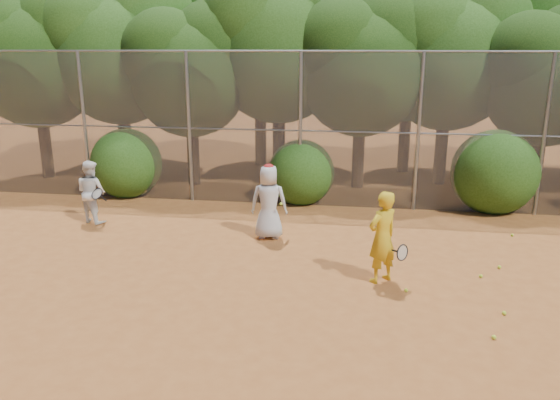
# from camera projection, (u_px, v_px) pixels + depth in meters

# --- Properties ---
(ground) EXTENTS (80.00, 80.00, 0.00)m
(ground) POSITION_uv_depth(u_px,v_px,m) (317.00, 309.00, 8.87)
(ground) COLOR #935021
(ground) RESTS_ON ground
(fence_back) EXTENTS (20.05, 0.09, 4.03)m
(fence_back) POSITION_uv_depth(u_px,v_px,m) (334.00, 129.00, 14.04)
(fence_back) COLOR gray
(fence_back) RESTS_ON ground
(tree_0) EXTENTS (4.38, 3.81, 6.00)m
(tree_0) POSITION_uv_depth(u_px,v_px,m) (37.00, 53.00, 16.82)
(tree_0) COLOR black
(tree_0) RESTS_ON ground
(tree_1) EXTENTS (4.64, 4.03, 6.35)m
(tree_1) POSITION_uv_depth(u_px,v_px,m) (120.00, 45.00, 16.87)
(tree_1) COLOR black
(tree_1) RESTS_ON ground
(tree_2) EXTENTS (3.99, 3.47, 5.47)m
(tree_2) POSITION_uv_depth(u_px,v_px,m) (191.00, 65.00, 16.00)
(tree_2) COLOR black
(tree_2) RESTS_ON ground
(tree_3) EXTENTS (4.89, 4.26, 6.70)m
(tree_3) POSITION_uv_depth(u_px,v_px,m) (281.00, 37.00, 16.37)
(tree_3) COLOR black
(tree_3) RESTS_ON ground
(tree_4) EXTENTS (4.19, 3.64, 5.73)m
(tree_4) POSITION_uv_depth(u_px,v_px,m) (364.00, 59.00, 15.60)
(tree_4) COLOR black
(tree_4) RESTS_ON ground
(tree_5) EXTENTS (4.51, 3.92, 6.17)m
(tree_5) POSITION_uv_depth(u_px,v_px,m) (451.00, 49.00, 15.92)
(tree_5) COLOR black
(tree_5) RESTS_ON ground
(tree_6) EXTENTS (3.86, 3.36, 5.29)m
(tree_6) POSITION_uv_depth(u_px,v_px,m) (550.00, 71.00, 14.76)
(tree_6) COLOR black
(tree_6) RESTS_ON ground
(tree_9) EXTENTS (4.83, 4.20, 6.62)m
(tree_9) POSITION_uv_depth(u_px,v_px,m) (121.00, 40.00, 19.16)
(tree_9) COLOR black
(tree_9) RESTS_ON ground
(tree_10) EXTENTS (5.15, 4.48, 7.06)m
(tree_10) POSITION_uv_depth(u_px,v_px,m) (262.00, 31.00, 18.55)
(tree_10) COLOR black
(tree_10) RESTS_ON ground
(tree_11) EXTENTS (4.64, 4.03, 6.35)m
(tree_11) POSITION_uv_depth(u_px,v_px,m) (412.00, 45.00, 17.56)
(tree_11) COLOR black
(tree_11) RESTS_ON ground
(tree_12) EXTENTS (5.02, 4.37, 6.88)m
(tree_12) POSITION_uv_depth(u_px,v_px,m) (556.00, 33.00, 17.39)
(tree_12) COLOR black
(tree_12) RESTS_ON ground
(bush_0) EXTENTS (2.00, 2.00, 2.00)m
(bush_0) POSITION_uv_depth(u_px,v_px,m) (126.00, 160.00, 15.46)
(bush_0) COLOR #214711
(bush_0) RESTS_ON ground
(bush_1) EXTENTS (1.80, 1.80, 1.80)m
(bush_1) POSITION_uv_depth(u_px,v_px,m) (301.00, 170.00, 14.76)
(bush_1) COLOR #214711
(bush_1) RESTS_ON ground
(bush_2) EXTENTS (2.20, 2.20, 2.20)m
(bush_2) POSITION_uv_depth(u_px,v_px,m) (495.00, 168.00, 13.98)
(bush_2) COLOR #214711
(bush_2) RESTS_ON ground
(player_yellow) EXTENTS (0.83, 0.71, 1.69)m
(player_yellow) POSITION_uv_depth(u_px,v_px,m) (382.00, 237.00, 9.69)
(player_yellow) COLOR gold
(player_yellow) RESTS_ON ground
(player_teen) EXTENTS (0.83, 0.56, 1.68)m
(player_teen) POSITION_uv_depth(u_px,v_px,m) (269.00, 202.00, 11.96)
(player_teen) COLOR silver
(player_teen) RESTS_ON ground
(player_white) EXTENTS (0.93, 0.86, 1.52)m
(player_white) POSITION_uv_depth(u_px,v_px,m) (91.00, 192.00, 13.06)
(player_white) COLOR white
(player_white) RESTS_ON ground
(ball_0) EXTENTS (0.07, 0.07, 0.07)m
(ball_0) POSITION_uv_depth(u_px,v_px,m) (481.00, 276.00, 10.04)
(ball_0) COLOR #B5D426
(ball_0) RESTS_ON ground
(ball_1) EXTENTS (0.07, 0.07, 0.07)m
(ball_1) POSITION_uv_depth(u_px,v_px,m) (499.00, 267.00, 10.45)
(ball_1) COLOR #B5D426
(ball_1) RESTS_ON ground
(ball_2) EXTENTS (0.07, 0.07, 0.07)m
(ball_2) POSITION_uv_depth(u_px,v_px,m) (494.00, 337.00, 7.93)
(ball_2) COLOR #B5D426
(ball_2) RESTS_ON ground
(ball_3) EXTENTS (0.07, 0.07, 0.07)m
(ball_3) POSITION_uv_depth(u_px,v_px,m) (504.00, 313.00, 8.65)
(ball_3) COLOR #B5D426
(ball_3) RESTS_ON ground
(ball_4) EXTENTS (0.07, 0.07, 0.07)m
(ball_4) POSITION_uv_depth(u_px,v_px,m) (406.00, 290.00, 9.46)
(ball_4) COLOR #B5D426
(ball_4) RESTS_ON ground
(ball_5) EXTENTS (0.07, 0.07, 0.07)m
(ball_5) POSITION_uv_depth(u_px,v_px,m) (512.00, 235.00, 12.23)
(ball_5) COLOR #B5D426
(ball_5) RESTS_ON ground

